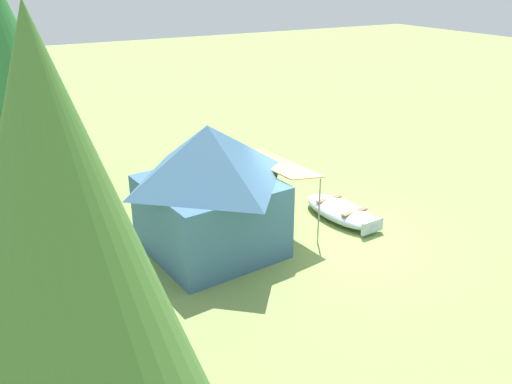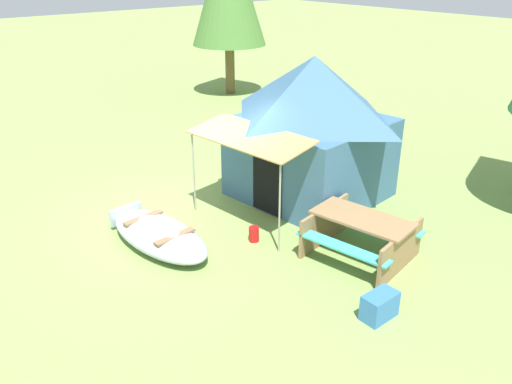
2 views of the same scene
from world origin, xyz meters
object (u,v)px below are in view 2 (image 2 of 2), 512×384
object	(u,v)px
picnic_table	(361,232)
beached_rowboat	(159,234)
cooler_box	(380,306)
canvas_cabin_tent	(312,126)
fuel_can	(254,234)

from	to	relation	value
picnic_table	beached_rowboat	bearing A→B (deg)	-135.77
cooler_box	canvas_cabin_tent	bearing A→B (deg)	148.46
canvas_cabin_tent	fuel_can	size ratio (longest dim) A/B	14.24
fuel_can	picnic_table	bearing A→B (deg)	34.14
beached_rowboat	picnic_table	size ratio (longest dim) A/B	1.31
canvas_cabin_tent	cooler_box	size ratio (longest dim) A/B	7.44
canvas_cabin_tent	cooler_box	xyz separation A→B (m)	(3.65, -2.24, -1.35)
canvas_cabin_tent	fuel_can	xyz separation A→B (m)	(0.81, -2.22, -1.41)
picnic_table	cooler_box	bearing A→B (deg)	-40.62
canvas_cabin_tent	cooler_box	world-z (taller)	canvas_cabin_tent
beached_rowboat	fuel_can	xyz separation A→B (m)	(0.97, 1.41, -0.08)
beached_rowboat	fuel_can	size ratio (longest dim) A/B	8.91
canvas_cabin_tent	picnic_table	bearing A→B (deg)	-25.80
picnic_table	fuel_can	size ratio (longest dim) A/B	6.80
fuel_can	cooler_box	bearing A→B (deg)	-0.44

